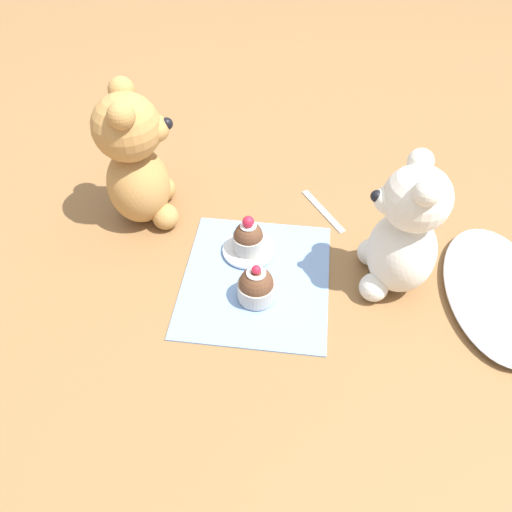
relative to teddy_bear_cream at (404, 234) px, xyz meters
The scene contains 9 objects.
ground_plane 0.24m from the teddy_bear_cream, 83.27° to the right, with size 4.00×4.00×0.00m, color olive.
knitted_placemat 0.24m from the teddy_bear_cream, 83.27° to the right, with size 0.27×0.24×0.01m, color #7A9ED1.
tulle_cloth 0.19m from the teddy_bear_cream, 85.30° to the left, with size 0.29×0.16×0.02m, color silver.
teddy_bear_cream is the anchor object (origin of this frame).
teddy_bear_tan 0.46m from the teddy_bear_cream, 103.96° to the right, with size 0.15×0.14×0.25m.
cupcake_near_cream_bear 0.24m from the teddy_bear_cream, 72.98° to the right, with size 0.06×0.06×0.07m.
saucer_plate 0.26m from the teddy_bear_cream, 97.81° to the right, with size 0.09×0.09×0.01m, color silver.
cupcake_near_tan_bear 0.25m from the teddy_bear_cream, 97.81° to the right, with size 0.05×0.05×0.07m.
teaspoon 0.22m from the teddy_bear_cream, 143.86° to the right, with size 0.13×0.01×0.01m, color silver.
Camera 1 is at (0.53, 0.07, 0.62)m, focal length 35.00 mm.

